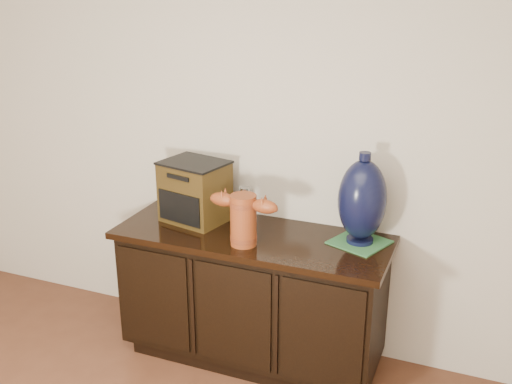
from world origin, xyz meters
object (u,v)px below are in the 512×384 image
at_px(tv_radio, 195,191).
at_px(spray_can, 245,203).
at_px(terracotta_vessel, 243,217).
at_px(lamp_base, 362,200).
at_px(sideboard, 252,296).

bearing_deg(tv_radio, spray_can, 40.66).
distance_m(tv_radio, spray_can, 0.29).
bearing_deg(spray_can, terracotta_vessel, -68.36).
relative_size(tv_radio, lamp_base, 0.82).
distance_m(sideboard, tv_radio, 0.65).
height_order(terracotta_vessel, tv_radio, tv_radio).
distance_m(tv_radio, lamp_base, 0.92).
height_order(sideboard, spray_can, spray_can).
relative_size(terracotta_vessel, tv_radio, 0.96).
relative_size(tv_radio, spray_can, 2.14).
relative_size(sideboard, tv_radio, 3.76).
height_order(sideboard, tv_radio, tv_radio).
bearing_deg(terracotta_vessel, tv_radio, 155.30).
xyz_separation_m(terracotta_vessel, spray_can, (-0.13, 0.33, -0.06)).
xyz_separation_m(sideboard, spray_can, (-0.12, 0.20, 0.46)).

